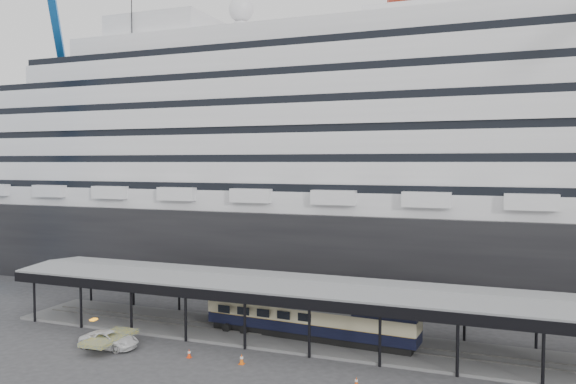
# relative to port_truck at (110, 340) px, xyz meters

# --- Properties ---
(ground) EXTENTS (200.00, 200.00, 0.00)m
(ground) POSITION_rel_port_truck_xyz_m (13.83, 2.96, -0.71)
(ground) COLOR #343436
(ground) RESTS_ON ground
(cruise_ship) EXTENTS (130.00, 30.00, 43.90)m
(cruise_ship) POSITION_rel_port_truck_xyz_m (13.87, 34.96, 17.64)
(cruise_ship) COLOR black
(cruise_ship) RESTS_ON ground
(platform_canopy) EXTENTS (56.00, 9.18, 5.30)m
(platform_canopy) POSITION_rel_port_truck_xyz_m (13.83, 7.96, 1.66)
(platform_canopy) COLOR slate
(platform_canopy) RESTS_ON ground
(port_truck) EXTENTS (5.10, 2.40, 1.41)m
(port_truck) POSITION_rel_port_truck_xyz_m (0.00, 0.00, 0.00)
(port_truck) COLOR silver
(port_truck) RESTS_ON ground
(pullman_carriage) EXTENTS (19.70, 3.93, 19.21)m
(pullman_carriage) POSITION_rel_port_truck_xyz_m (15.31, 7.96, 1.66)
(pullman_carriage) COLOR black
(pullman_carriage) RESTS_ON ground
(traffic_cone_left) EXTENTS (0.39, 0.39, 0.73)m
(traffic_cone_left) POSITION_rel_port_truck_xyz_m (7.61, 0.33, -0.34)
(traffic_cone_left) COLOR red
(traffic_cone_left) RESTS_ON ground
(traffic_cone_mid) EXTENTS (0.43, 0.43, 0.84)m
(traffic_cone_mid) POSITION_rel_port_truck_xyz_m (12.23, 0.52, -0.29)
(traffic_cone_mid) COLOR #EE5C0D
(traffic_cone_mid) RESTS_ON ground
(traffic_cone_right) EXTENTS (0.48, 0.48, 0.72)m
(traffic_cone_right) POSITION_rel_port_truck_xyz_m (21.75, -0.62, -0.35)
(traffic_cone_right) COLOR #DA4C0C
(traffic_cone_right) RESTS_ON ground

